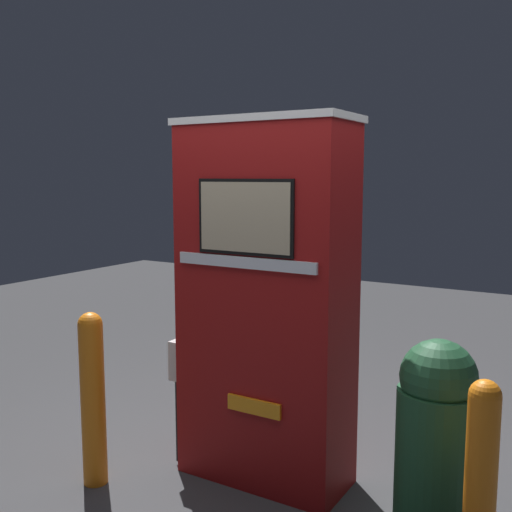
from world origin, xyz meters
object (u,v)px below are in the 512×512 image
gas_pump (265,303)px  safety_bollard (93,395)px  safety_bollard_far (481,481)px  trash_bin (436,435)px

gas_pump → safety_bollard: bearing=-144.6°
safety_bollard → safety_bollard_far: size_ratio=1.08×
safety_bollard_far → safety_bollard: bearing=-174.6°
trash_bin → safety_bollard_far: (0.28, -0.36, -0.01)m
gas_pump → safety_bollard_far: 1.47m
trash_bin → safety_bollard_far: 0.45m
safety_bollard_far → trash_bin: bearing=128.5°
gas_pump → safety_bollard_far: bearing=-16.5°
gas_pump → safety_bollard: size_ratio=2.06×
safety_bollard → trash_bin: (1.84, 0.56, -0.03)m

